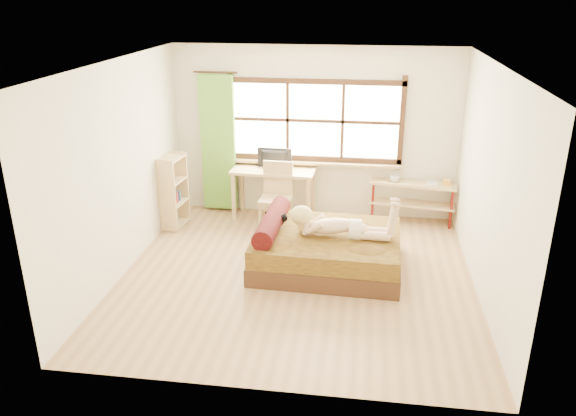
# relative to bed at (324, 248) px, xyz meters

# --- Properties ---
(floor) EXTENTS (4.50, 4.50, 0.00)m
(floor) POSITION_rel_bed_xyz_m (-0.32, -0.33, -0.26)
(floor) COLOR #9E754C
(floor) RESTS_ON ground
(ceiling) EXTENTS (4.50, 4.50, 0.00)m
(ceiling) POSITION_rel_bed_xyz_m (-0.32, -0.33, 2.44)
(ceiling) COLOR white
(ceiling) RESTS_ON wall_back
(wall_back) EXTENTS (4.50, 0.00, 4.50)m
(wall_back) POSITION_rel_bed_xyz_m (-0.32, 1.92, 1.09)
(wall_back) COLOR silver
(wall_back) RESTS_ON floor
(wall_front) EXTENTS (4.50, 0.00, 4.50)m
(wall_front) POSITION_rel_bed_xyz_m (-0.32, -2.58, 1.09)
(wall_front) COLOR silver
(wall_front) RESTS_ON floor
(wall_left) EXTENTS (0.00, 4.50, 4.50)m
(wall_left) POSITION_rel_bed_xyz_m (-2.57, -0.33, 1.09)
(wall_left) COLOR silver
(wall_left) RESTS_ON floor
(wall_right) EXTENTS (0.00, 4.50, 4.50)m
(wall_right) POSITION_rel_bed_xyz_m (1.93, -0.33, 1.09)
(wall_right) COLOR silver
(wall_right) RESTS_ON floor
(window) EXTENTS (2.80, 0.16, 1.46)m
(window) POSITION_rel_bed_xyz_m (-0.32, 1.89, 1.25)
(window) COLOR #FFEDBF
(window) RESTS_ON wall_back
(curtain) EXTENTS (0.55, 0.10, 2.20)m
(curtain) POSITION_rel_bed_xyz_m (-1.87, 1.80, 0.89)
(curtain) COLOR #4E9629
(curtain) RESTS_ON wall_back
(bed) EXTENTS (1.96, 1.60, 0.73)m
(bed) POSITION_rel_bed_xyz_m (0.00, 0.00, 0.00)
(bed) COLOR black
(bed) RESTS_ON floor
(woman) EXTENTS (1.35, 0.43, 0.57)m
(woman) POSITION_rel_bed_xyz_m (0.20, -0.05, 0.51)
(woman) COLOR #DCB38D
(woman) RESTS_ON bed
(kitten) EXTENTS (0.29, 0.12, 0.23)m
(kitten) POSITION_rel_bed_xyz_m (-0.67, 0.10, 0.33)
(kitten) COLOR black
(kitten) RESTS_ON bed
(desk) EXTENTS (1.34, 0.67, 0.82)m
(desk) POSITION_rel_bed_xyz_m (-0.94, 1.62, 0.45)
(desk) COLOR tan
(desk) RESTS_ON floor
(monitor) EXTENTS (0.55, 0.10, 0.32)m
(monitor) POSITION_rel_bed_xyz_m (-0.94, 1.67, 0.72)
(monitor) COLOR black
(monitor) RESTS_ON desk
(chair) EXTENTS (0.48, 0.48, 1.03)m
(chair) POSITION_rel_bed_xyz_m (-0.84, 1.26, 0.31)
(chair) COLOR tan
(chair) RESTS_ON floor
(pipe_shelf) EXTENTS (1.35, 0.51, 0.75)m
(pipe_shelf) POSITION_rel_bed_xyz_m (1.27, 1.74, 0.22)
(pipe_shelf) COLOR tan
(pipe_shelf) RESTS_ON floor
(cup) EXTENTS (0.15, 0.15, 0.11)m
(cup) POSITION_rel_bed_xyz_m (0.96, 1.74, 0.45)
(cup) COLOR gray
(cup) RESTS_ON pipe_shelf
(book) EXTENTS (0.20, 0.25, 0.02)m
(book) POSITION_rel_bed_xyz_m (1.46, 1.74, 0.41)
(book) COLOR gray
(book) RESTS_ON pipe_shelf
(bookshelf) EXTENTS (0.33, 0.52, 1.14)m
(bookshelf) POSITION_rel_bed_xyz_m (-2.40, 1.03, 0.32)
(bookshelf) COLOR tan
(bookshelf) RESTS_ON floor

